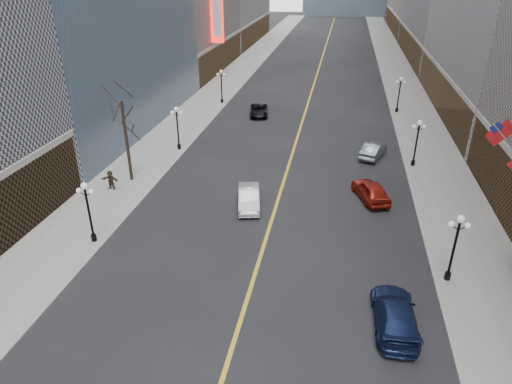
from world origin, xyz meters
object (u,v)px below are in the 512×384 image
at_px(car_sb_mid, 371,190).
at_px(car_sb_far, 373,150).
at_px(streetlamp_east_1, 456,242).
at_px(streetlamp_east_3, 399,91).
at_px(car_nb_mid, 249,198).
at_px(streetlamp_west_1, 88,206).
at_px(car_nb_far, 259,110).
at_px(streetlamp_west_3, 221,83).
at_px(streetlamp_west_2, 177,124).
at_px(streetlamp_east_2, 417,138).
at_px(car_sb_near, 395,314).

relative_size(car_sb_mid, car_sb_far, 1.02).
relative_size(streetlamp_east_1, streetlamp_east_3, 1.00).
relative_size(streetlamp_east_3, car_nb_mid, 0.97).
bearing_deg(streetlamp_west_1, car_nb_far, 79.13).
xyz_separation_m(streetlamp_east_1, streetlamp_west_3, (-23.60, 36.00, 0.00)).
relative_size(streetlamp_west_1, car_nb_far, 0.94).
distance_m(streetlamp_west_1, car_nb_far, 32.17).
relative_size(streetlamp_west_2, car_sb_mid, 0.94).
distance_m(streetlamp_east_2, car_sb_far, 4.65).
distance_m(car_nb_far, car_sb_far, 18.10).
xyz_separation_m(streetlamp_west_1, streetlamp_west_3, (0.00, 36.00, 0.00)).
bearing_deg(car_nb_far, streetlamp_east_3, 4.51).
height_order(car_nb_mid, car_nb_far, car_nb_mid).
bearing_deg(car_sb_near, streetlamp_east_3, -97.15).
relative_size(streetlamp_west_1, car_sb_mid, 0.94).
bearing_deg(streetlamp_east_1, car_nb_mid, 152.61).
height_order(streetlamp_east_2, car_sb_mid, streetlamp_east_2).
height_order(streetlamp_west_2, car_sb_mid, streetlamp_west_2).
xyz_separation_m(streetlamp_west_2, car_sb_far, (19.90, 1.86, -2.13)).
bearing_deg(streetlamp_east_1, car_sb_far, 100.54).
bearing_deg(car_nb_far, streetlamp_east_2, -47.43).
bearing_deg(streetlamp_west_3, streetlamp_east_1, -56.75).
distance_m(streetlamp_east_1, streetlamp_west_1, 23.60).
height_order(streetlamp_west_1, car_nb_far, streetlamp_west_1).
xyz_separation_m(car_sb_near, car_sb_mid, (-0.73, 14.91, 0.03)).
bearing_deg(car_nb_far, car_sb_near, -78.66).
bearing_deg(car_nb_far, car_nb_mid, -91.42).
relative_size(streetlamp_east_1, car_sb_near, 0.83).
bearing_deg(car_sb_far, car_sb_near, 108.88).
distance_m(streetlamp_east_2, car_nb_mid, 17.76).
distance_m(streetlamp_west_2, car_nb_mid, 14.61).
bearing_deg(car_nb_mid, car_sb_mid, 5.45).
distance_m(streetlamp_east_2, streetlamp_west_3, 29.68).
height_order(streetlamp_east_1, car_sb_far, streetlamp_east_1).
xyz_separation_m(streetlamp_east_2, streetlamp_east_3, (0.00, 18.00, 0.00)).
bearing_deg(streetlamp_west_2, car_sb_far, 5.34).
relative_size(streetlamp_east_1, streetlamp_east_2, 1.00).
bearing_deg(car_sb_far, streetlamp_west_3, -20.48).
distance_m(streetlamp_east_1, streetlamp_west_2, 29.68).
bearing_deg(car_nb_far, car_sb_far, -49.90).
bearing_deg(streetlamp_east_1, streetlamp_east_2, 90.00).
distance_m(streetlamp_west_1, streetlamp_west_3, 36.00).
bearing_deg(streetlamp_west_2, car_sb_mid, -21.72).
height_order(streetlamp_west_1, car_sb_near, streetlamp_west_1).
bearing_deg(streetlamp_east_2, streetlamp_east_3, 90.00).
bearing_deg(car_sb_far, streetlamp_west_2, 23.90).
height_order(streetlamp_east_2, car_sb_far, streetlamp_east_2).
height_order(streetlamp_west_2, streetlamp_west_3, same).
relative_size(streetlamp_east_1, streetlamp_west_2, 1.00).
bearing_deg(streetlamp_east_3, car_nb_mid, -115.88).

